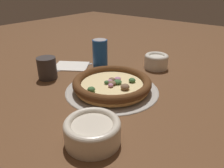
% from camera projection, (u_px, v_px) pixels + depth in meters
% --- Properties ---
extents(ground_plane, '(3.00, 3.00, 0.00)m').
position_uv_depth(ground_plane, '(112.00, 90.00, 0.78)').
color(ground_plane, brown).
extents(pizza_tray, '(0.33, 0.33, 0.01)m').
position_uv_depth(pizza_tray, '(112.00, 90.00, 0.78)').
color(pizza_tray, '#B7B2A8').
rests_on(pizza_tray, ground_plane).
extents(pizza, '(0.28, 0.28, 0.04)m').
position_uv_depth(pizza, '(112.00, 84.00, 0.77)').
color(pizza, tan).
rests_on(pizza, pizza_tray).
extents(bowl_near, '(0.14, 0.14, 0.06)m').
position_uv_depth(bowl_near, '(92.00, 130.00, 0.52)').
color(bowl_near, beige).
rests_on(bowl_near, ground_plane).
extents(bowl_far, '(0.10, 0.10, 0.06)m').
position_uv_depth(bowl_far, '(156.00, 61.00, 0.96)').
color(bowl_far, silver).
rests_on(bowl_far, ground_plane).
extents(drinking_cup, '(0.07, 0.07, 0.09)m').
position_uv_depth(drinking_cup, '(47.00, 68.00, 0.86)').
color(drinking_cup, '#383333').
rests_on(drinking_cup, ground_plane).
extents(napkin, '(0.19, 0.18, 0.01)m').
position_uv_depth(napkin, '(71.00, 66.00, 0.99)').
color(napkin, white).
rests_on(napkin, ground_plane).
extents(fork, '(0.08, 0.19, 0.00)m').
position_uv_depth(fork, '(70.00, 68.00, 0.97)').
color(fork, '#B7B7BC').
rests_on(fork, ground_plane).
extents(beverage_can, '(0.07, 0.07, 0.12)m').
position_uv_depth(beverage_can, '(100.00, 53.00, 0.97)').
color(beverage_can, '#194C99').
rests_on(beverage_can, ground_plane).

